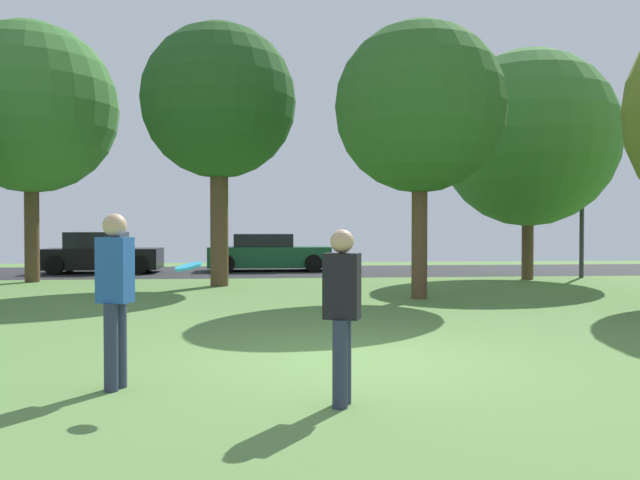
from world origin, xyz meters
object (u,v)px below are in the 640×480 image
Objects in this scene: maple_tree_far at (528,138)px; parked_car_green at (268,254)px; oak_tree_right at (219,102)px; oak_tree_left at (31,108)px; person_catcher at (342,309)px; birch_tree_lone at (420,108)px; parked_car_black at (101,254)px; frisbee_disc at (189,266)px; person_thrower at (115,291)px; street_lamp_post at (582,208)px.

maple_tree_far is 10.06m from parked_car_green.
oak_tree_left is at bearing 162.46° from oak_tree_right.
oak_tree_right is 0.94× the size of oak_tree_left.
oak_tree_left is 16.50m from person_catcher.
maple_tree_far is at bearing -1.42° from oak_tree_left.
birch_tree_lone is 0.88× the size of maple_tree_far.
parked_car_black is (-14.04, 4.07, -3.76)m from maple_tree_far.
oak_tree_left is at bearing 114.39° from frisbee_disc.
person_thrower is 17.43m from parked_car_black.
oak_tree_right is 1.01× the size of maple_tree_far.
maple_tree_far is 1.60× the size of street_lamp_post.
birch_tree_lone is 6.05m from oak_tree_right.
oak_tree_left is at bearing -148.93° from parked_car_green.
person_catcher is (-7.60, -13.65, -3.53)m from maple_tree_far.
birch_tree_lone is 10.90m from parked_car_green.
oak_tree_right is at bearing -50.38° from parked_car_black.
maple_tree_far is at bearing 72.53° from person_thrower.
person_thrower is 1.10× the size of person_catcher.
frisbee_disc is 0.09× the size of parked_car_black.
birch_tree_lone is 17.32× the size of frisbee_disc.
birch_tree_lone is 9.02m from street_lamp_post.
maple_tree_far reaches higher than person_catcher.
parked_car_black is at bearing 167.60° from street_lamp_post.
maple_tree_far reaches higher than birch_tree_lone.
birch_tree_lone is at bearing -44.33° from parked_car_black.
oak_tree_left is at bearing -179.50° from street_lamp_post.
parked_car_black is at bearing 163.86° from maple_tree_far.
birch_tree_lone is at bearing -70.90° from parked_car_green.
parked_car_green is at bearing 31.07° from oak_tree_left.
birch_tree_lone is 0.87× the size of oak_tree_right.
oak_tree_left is (-10.44, 5.41, 0.82)m from birch_tree_lone.
birch_tree_lone reaches higher than person_catcher.
frisbee_disc is 0.08× the size of street_lamp_post.
person_thrower is at bearing -127.38° from maple_tree_far.
person_thrower is 17.92m from street_lamp_post.
oak_tree_left is 21.15× the size of frisbee_disc.
birch_tree_lone reaches higher than parked_car_green.
person_catcher is 17.20m from street_lamp_post.
birch_tree_lone reaches higher than parked_car_black.
street_lamp_post is at bearing -12.40° from parked_car_black.
parked_car_green is (-3.35, 9.68, -3.72)m from birch_tree_lone.
oak_tree_left is 15.33m from frisbee_disc.
person_catcher reaches higher than parked_car_black.
street_lamp_post reaches higher than person_catcher.
street_lamp_post is (6.77, 5.56, -2.11)m from birch_tree_lone.
oak_tree_right reaches higher than frisbee_disc.
maple_tree_far is (4.73, 5.04, 0.06)m from birch_tree_lone.
maple_tree_far reaches higher than parked_car_green.
oak_tree_left is 15.19m from maple_tree_far.
oak_tree_left reaches higher than person_catcher.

